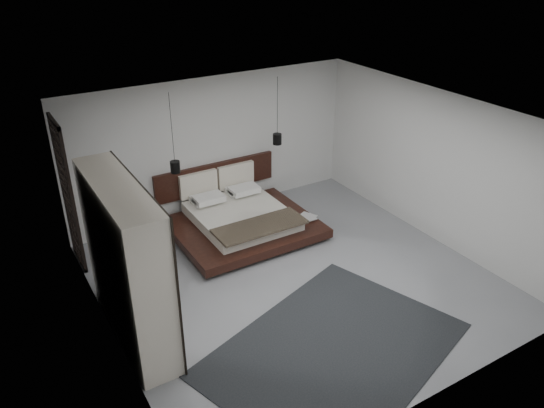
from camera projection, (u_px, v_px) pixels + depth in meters
floor at (295, 279)px, 8.90m from camera, size 6.00×6.00×0.00m
ceiling at (299, 119)px, 7.62m from camera, size 6.00×6.00×0.00m
wall_back at (214, 146)px, 10.55m from camera, size 6.00×0.00×6.00m
wall_front at (443, 309)px, 5.97m from camera, size 6.00×0.00×6.00m
wall_left at (104, 259)px, 6.88m from camera, size 0.00×6.00×6.00m
wall_right at (434, 166)px, 9.64m from camera, size 0.00×6.00×6.00m
lattice_screen at (68, 195)px, 8.82m from camera, size 0.05×0.90×2.60m
bed at (240, 218)px, 10.22m from camera, size 2.62×2.33×1.05m
book_lower at (305, 219)px, 10.25m from camera, size 0.35×0.39×0.03m
book_upper at (305, 218)px, 10.20m from camera, size 0.23×0.30×0.02m
pendant_left at (175, 167)px, 9.50m from camera, size 0.18×0.18×1.47m
pendant_right at (277, 139)px, 10.43m from camera, size 0.18×0.18×1.34m
wardrobe at (127, 263)px, 7.20m from camera, size 0.57×2.40×2.35m
rug at (334, 349)px, 7.38m from camera, size 4.11×3.47×0.02m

